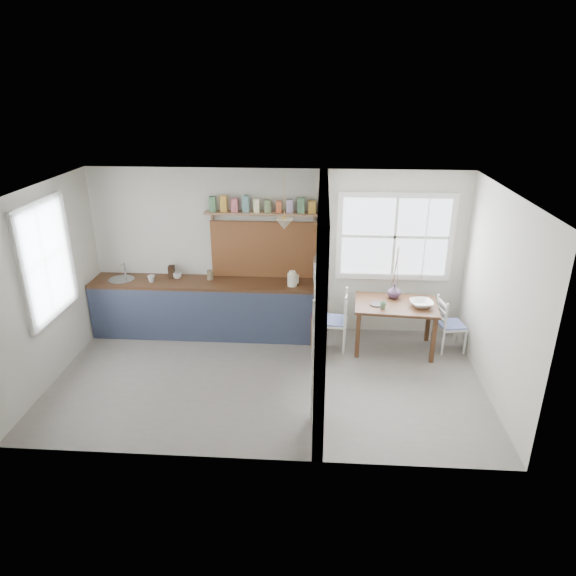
# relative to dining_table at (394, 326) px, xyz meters

# --- Properties ---
(floor) EXTENTS (5.80, 3.20, 0.01)m
(floor) POSITION_rel_dining_table_xyz_m (-1.81, -0.99, -0.37)
(floor) COLOR gray
(floor) RESTS_ON ground
(ceiling) EXTENTS (5.80, 3.20, 0.01)m
(ceiling) POSITION_rel_dining_table_xyz_m (-1.81, -0.99, 2.23)
(ceiling) COLOR beige
(ceiling) RESTS_ON walls
(walls) EXTENTS (5.81, 3.21, 2.60)m
(walls) POSITION_rel_dining_table_xyz_m (-1.81, -0.99, 0.93)
(walls) COLOR beige
(walls) RESTS_ON floor
(partition) EXTENTS (0.12, 3.20, 2.60)m
(partition) POSITION_rel_dining_table_xyz_m (-1.11, -0.93, 1.08)
(partition) COLOR beige
(partition) RESTS_ON floor
(kitchen_window) EXTENTS (0.10, 1.16, 1.50)m
(kitchen_window) POSITION_rel_dining_table_xyz_m (-4.68, -0.99, 1.28)
(kitchen_window) COLOR white
(kitchen_window) RESTS_ON walls
(nook_window) EXTENTS (1.76, 0.10, 1.30)m
(nook_window) POSITION_rel_dining_table_xyz_m (-0.01, 0.57, 1.23)
(nook_window) COLOR white
(nook_window) RESTS_ON walls
(counter) EXTENTS (3.50, 0.60, 0.90)m
(counter) POSITION_rel_dining_table_xyz_m (-2.94, 0.34, 0.08)
(counter) COLOR #4B301B
(counter) RESTS_ON floor
(sink) EXTENTS (0.40, 0.40, 0.02)m
(sink) POSITION_rel_dining_table_xyz_m (-4.24, 0.31, 0.52)
(sink) COLOR #ADB2BA
(sink) RESTS_ON counter
(backsplash) EXTENTS (1.65, 0.03, 0.90)m
(backsplash) POSITION_rel_dining_table_xyz_m (-2.02, 0.58, 0.98)
(backsplash) COLOR brown
(backsplash) RESTS_ON walls
(shelf) EXTENTS (1.75, 0.20, 0.21)m
(shelf) POSITION_rel_dining_table_xyz_m (-2.02, 0.50, 1.64)
(shelf) COLOR brown
(shelf) RESTS_ON walls
(pendant_lamp) EXTENTS (0.26, 0.26, 0.16)m
(pendant_lamp) POSITION_rel_dining_table_xyz_m (-1.66, 0.16, 1.51)
(pendant_lamp) COLOR beige
(pendant_lamp) RESTS_ON ceiling
(utensil_rail) EXTENTS (0.02, 0.50, 0.02)m
(utensil_rail) POSITION_rel_dining_table_xyz_m (-1.20, -0.09, 1.08)
(utensil_rail) COLOR #ADB2BA
(utensil_rail) RESTS_ON partition
(dining_table) EXTENTS (1.25, 0.89, 0.75)m
(dining_table) POSITION_rel_dining_table_xyz_m (0.00, 0.00, 0.00)
(dining_table) COLOR #4B301B
(dining_table) RESTS_ON floor
(chair_left) EXTENTS (0.46, 0.46, 0.93)m
(chair_left) POSITION_rel_dining_table_xyz_m (-0.93, -0.04, 0.09)
(chair_left) COLOR silver
(chair_left) RESTS_ON floor
(chair_right) EXTENTS (0.44, 0.44, 0.84)m
(chair_right) POSITION_rel_dining_table_xyz_m (0.84, 0.03, 0.05)
(chair_right) COLOR silver
(chair_right) RESTS_ON floor
(kettle) EXTENTS (0.23, 0.20, 0.24)m
(kettle) POSITION_rel_dining_table_xyz_m (-1.55, 0.23, 0.65)
(kettle) COLOR white
(kettle) RESTS_ON counter
(mug_a) EXTENTS (0.14, 0.14, 0.11)m
(mug_a) POSITION_rel_dining_table_xyz_m (-3.73, 0.23, 0.58)
(mug_a) COLOR silver
(mug_a) RESTS_ON counter
(mug_b) EXTENTS (0.17, 0.17, 0.10)m
(mug_b) POSITION_rel_dining_table_xyz_m (-3.37, 0.41, 0.58)
(mug_b) COLOR silver
(mug_b) RESTS_ON counter
(knife_block) EXTENTS (0.10, 0.13, 0.20)m
(knife_block) POSITION_rel_dining_table_xyz_m (-3.47, 0.44, 0.62)
(knife_block) COLOR #362214
(knife_block) RESTS_ON counter
(jar) EXTENTS (0.12, 0.12, 0.15)m
(jar) POSITION_rel_dining_table_xyz_m (-2.85, 0.40, 0.60)
(jar) COLOR #75694C
(jar) RESTS_ON counter
(towel_magenta) EXTENTS (0.02, 0.03, 0.55)m
(towel_magenta) POSITION_rel_dining_table_xyz_m (-1.23, -0.02, -0.10)
(towel_magenta) COLOR #B21A57
(towel_magenta) RESTS_ON counter
(towel_orange) EXTENTS (0.02, 0.03, 0.48)m
(towel_orange) POSITION_rel_dining_table_xyz_m (-1.23, -0.06, -0.12)
(towel_orange) COLOR #C9892A
(towel_orange) RESTS_ON counter
(bowl) EXTENTS (0.37, 0.37, 0.08)m
(bowl) POSITION_rel_dining_table_xyz_m (0.35, -0.06, 0.41)
(bowl) COLOR white
(bowl) RESTS_ON dining_table
(table_cup) EXTENTS (0.12, 0.12, 0.09)m
(table_cup) POSITION_rel_dining_table_xyz_m (-0.21, -0.17, 0.42)
(table_cup) COLOR #5E8D65
(table_cup) RESTS_ON dining_table
(plate) EXTENTS (0.23, 0.23, 0.02)m
(plate) POSITION_rel_dining_table_xyz_m (-0.29, -0.06, 0.38)
(plate) COLOR #342C2A
(plate) RESTS_ON dining_table
(vase) EXTENTS (0.22, 0.22, 0.21)m
(vase) POSITION_rel_dining_table_xyz_m (-0.01, 0.22, 0.48)
(vase) COLOR #442E47
(vase) RESTS_ON dining_table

